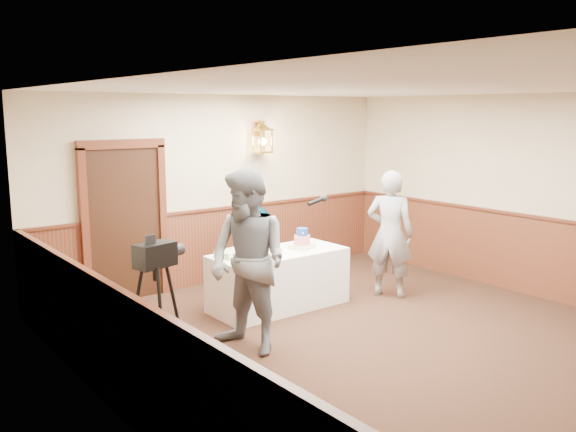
# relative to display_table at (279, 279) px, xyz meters

# --- Properties ---
(ground) EXTENTS (7.00, 7.00, 0.00)m
(ground) POSITION_rel_display_table_xyz_m (0.16, -1.90, -0.38)
(ground) COLOR black
(ground) RESTS_ON ground
(room_shell) EXTENTS (6.02, 7.02, 2.81)m
(room_shell) POSITION_rel_display_table_xyz_m (0.11, -1.45, 1.15)
(room_shell) COLOR beige
(room_shell) RESTS_ON ground
(display_table) EXTENTS (1.80, 0.80, 0.75)m
(display_table) POSITION_rel_display_table_xyz_m (0.00, 0.00, 0.00)
(display_table) COLOR white
(display_table) RESTS_ON ground
(tiered_cake) EXTENTS (0.34, 0.34, 0.28)m
(tiered_cake) POSITION_rel_display_table_xyz_m (0.36, -0.04, 0.48)
(tiered_cake) COLOR beige
(tiered_cake) RESTS_ON display_table
(sheet_cake_yellow) EXTENTS (0.39, 0.32, 0.07)m
(sheet_cake_yellow) POSITION_rel_display_table_xyz_m (-0.40, -0.15, 0.41)
(sheet_cake_yellow) COLOR #E0E186
(sheet_cake_yellow) RESTS_ON display_table
(sheet_cake_green) EXTENTS (0.39, 0.34, 0.08)m
(sheet_cake_green) POSITION_rel_display_table_xyz_m (-0.64, 0.15, 0.41)
(sheet_cake_green) COLOR #8EBF87
(sheet_cake_green) RESTS_ON display_table
(interviewer) EXTENTS (1.63, 1.09, 1.97)m
(interviewer) POSITION_rel_display_table_xyz_m (-1.14, -0.99, 0.61)
(interviewer) COLOR slate
(interviewer) RESTS_ON ground
(baker) EXTENTS (0.70, 0.77, 1.77)m
(baker) POSITION_rel_display_table_xyz_m (1.52, -0.54, 0.51)
(baker) COLOR gray
(baker) RESTS_ON ground
(assistant_p) EXTENTS (0.95, 0.56, 1.51)m
(assistant_p) POSITION_rel_display_table_xyz_m (0.21, 0.82, 0.38)
(assistant_p) COLOR #08404A
(assistant_p) RESTS_ON ground
(tv_camera_rig) EXTENTS (0.57, 0.53, 1.44)m
(tv_camera_rig) POSITION_rel_display_table_xyz_m (-2.41, -1.44, 0.27)
(tv_camera_rig) COLOR black
(tv_camera_rig) RESTS_ON ground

